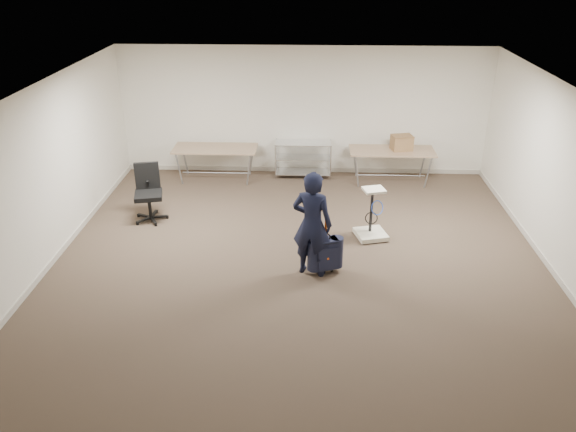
{
  "coord_description": "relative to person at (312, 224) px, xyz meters",
  "views": [
    {
      "loc": [
        0.14,
        -7.5,
        4.67
      ],
      "look_at": [
        -0.18,
        0.3,
        0.89
      ],
      "focal_mm": 35.0,
      "sensor_mm": 36.0,
      "label": 1
    }
  ],
  "objects": [
    {
      "name": "suitcase",
      "position": [
        0.21,
        -0.01,
        -0.51
      ],
      "size": [
        0.42,
        0.32,
        1.01
      ],
      "color": "#161832",
      "rests_on": "ground"
    },
    {
      "name": "folding_table_left",
      "position": [
        -2.1,
        3.84,
        -0.17
      ],
      "size": [
        1.8,
        0.75,
        0.73
      ],
      "color": "#A28363",
      "rests_on": "ground"
    },
    {
      "name": "ground",
      "position": [
        -0.2,
        -0.11,
        -0.85
      ],
      "size": [
        9.0,
        9.0,
        0.0
      ],
      "primitive_type": "plane",
      "color": "#45382A",
      "rests_on": "ground"
    },
    {
      "name": "wire_shelf",
      "position": [
        -0.2,
        4.09,
        -0.41
      ],
      "size": [
        1.22,
        0.47,
        0.8
      ],
      "color": "silver",
      "rests_on": "ground"
    },
    {
      "name": "room_shell",
      "position": [
        -0.2,
        1.27,
        -0.8
      ],
      "size": [
        8.0,
        9.0,
        9.0
      ],
      "color": "white",
      "rests_on": "ground"
    },
    {
      "name": "cardboard_box",
      "position": [
        1.9,
        3.87,
        0.04
      ],
      "size": [
        0.48,
        0.4,
        0.32
      ],
      "primitive_type": "cube",
      "rotation": [
        0.0,
        0.0,
        0.22
      ],
      "color": "#9C7A48",
      "rests_on": "folding_table_right"
    },
    {
      "name": "folding_table_right",
      "position": [
        1.7,
        3.84,
        -0.17
      ],
      "size": [
        1.8,
        0.75,
        0.73
      ],
      "color": "#A28363",
      "rests_on": "ground"
    },
    {
      "name": "person",
      "position": [
        0.0,
        0.0,
        0.0
      ],
      "size": [
        0.71,
        0.57,
        1.7
      ],
      "primitive_type": "imported",
      "rotation": [
        0.0,
        0.0,
        2.86
      ],
      "color": "black",
      "rests_on": "ground"
    },
    {
      "name": "equipment_cart",
      "position": [
        1.05,
        1.22,
        -0.61
      ],
      "size": [
        0.62,
        0.62,
        0.93
      ],
      "color": "white",
      "rests_on": "ground"
    },
    {
      "name": "office_chair",
      "position": [
        -3.03,
        1.81,
        -0.53
      ],
      "size": [
        0.64,
        0.64,
        1.06
      ],
      "color": "black",
      "rests_on": "ground"
    }
  ]
}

